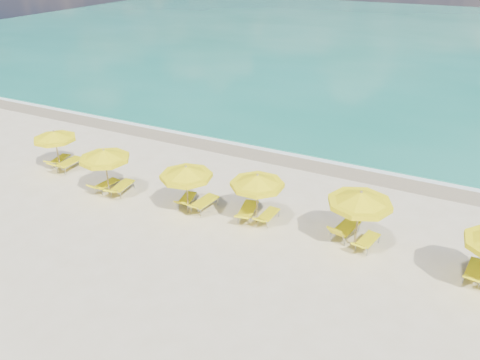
% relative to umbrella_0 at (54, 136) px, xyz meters
% --- Properties ---
extents(ground_plane, '(120.00, 120.00, 0.00)m').
position_rel_umbrella_0_xyz_m(ground_plane, '(10.28, -0.46, -1.89)').
color(ground_plane, beige).
extents(ocean, '(120.00, 80.00, 0.30)m').
position_rel_umbrella_0_xyz_m(ocean, '(10.28, 47.54, -1.89)').
color(ocean, '#15765F').
rests_on(ocean, ground).
extents(wet_sand_band, '(120.00, 2.60, 0.01)m').
position_rel_umbrella_0_xyz_m(wet_sand_band, '(10.28, 6.94, -1.89)').
color(wet_sand_band, tan).
rests_on(wet_sand_band, ground).
extents(foam_line, '(120.00, 1.20, 0.03)m').
position_rel_umbrella_0_xyz_m(foam_line, '(10.28, 7.74, -1.89)').
color(foam_line, white).
rests_on(foam_line, ground).
extents(whitecap_near, '(14.00, 0.36, 0.05)m').
position_rel_umbrella_0_xyz_m(whitecap_near, '(4.28, 16.54, -1.89)').
color(whitecap_near, white).
rests_on(whitecap_near, ground).
extents(whitecap_far, '(18.00, 0.30, 0.05)m').
position_rel_umbrella_0_xyz_m(whitecap_far, '(18.28, 23.54, -1.89)').
color(whitecap_far, white).
rests_on(whitecap_far, ground).
extents(umbrella_0, '(2.91, 2.91, 2.22)m').
position_rel_umbrella_0_xyz_m(umbrella_0, '(0.00, 0.00, 0.00)').
color(umbrella_0, tan).
rests_on(umbrella_0, ground).
extents(umbrella_1, '(2.78, 2.78, 2.39)m').
position_rel_umbrella_0_xyz_m(umbrella_1, '(4.26, -1.03, 0.14)').
color(umbrella_1, tan).
rests_on(umbrella_1, ground).
extents(umbrella_2, '(2.72, 2.72, 2.35)m').
position_rel_umbrella_0_xyz_m(umbrella_2, '(8.60, -0.80, 0.11)').
color(umbrella_2, tan).
rests_on(umbrella_2, ground).
extents(umbrella_3, '(3.02, 3.02, 2.34)m').
position_rel_umbrella_0_xyz_m(umbrella_3, '(11.67, -0.14, 0.10)').
color(umbrella_3, tan).
rests_on(umbrella_3, ground).
extents(umbrella_4, '(2.52, 2.52, 2.54)m').
position_rel_umbrella_0_xyz_m(umbrella_4, '(15.94, -0.06, 0.27)').
color(umbrella_4, tan).
rests_on(umbrella_4, ground).
extents(lounger_0_left, '(0.82, 1.72, 0.64)m').
position_rel_umbrella_0_xyz_m(lounger_0_left, '(-0.44, 0.42, -1.70)').
color(lounger_0_left, '#A5A8AD').
rests_on(lounger_0_left, ground).
extents(lounger_0_right, '(0.69, 1.99, 0.84)m').
position_rel_umbrella_0_xyz_m(lounger_0_right, '(0.48, 0.18, -1.65)').
color(lounger_0_right, '#A5A8AD').
rests_on(lounger_0_right, ground).
extents(lounger_1_left, '(0.72, 1.70, 0.68)m').
position_rel_umbrella_0_xyz_m(lounger_1_left, '(3.85, -0.76, -1.69)').
color(lounger_1_left, '#A5A8AD').
rests_on(lounger_1_left, ground).
extents(lounger_1_right, '(0.78, 1.89, 0.69)m').
position_rel_umbrella_0_xyz_m(lounger_1_right, '(4.72, -0.64, -1.68)').
color(lounger_1_right, '#A5A8AD').
rests_on(lounger_1_right, ground).
extents(lounger_2_left, '(0.85, 1.69, 0.71)m').
position_rel_umbrella_0_xyz_m(lounger_2_left, '(8.17, -0.23, -1.69)').
color(lounger_2_left, '#A5A8AD').
rests_on(lounger_2_left, ground).
extents(lounger_2_right, '(0.88, 1.97, 0.81)m').
position_rel_umbrella_0_xyz_m(lounger_2_right, '(9.08, -0.22, -1.66)').
color(lounger_2_right, '#A5A8AD').
rests_on(lounger_2_right, ground).
extents(lounger_3_left, '(1.00, 2.05, 0.71)m').
position_rel_umbrella_0_xyz_m(lounger_3_left, '(11.15, 0.08, -1.66)').
color(lounger_3_left, '#A5A8AD').
rests_on(lounger_3_left, ground).
extents(lounger_3_right, '(0.63, 1.69, 0.62)m').
position_rel_umbrella_0_xyz_m(lounger_3_right, '(12.10, 0.16, -1.70)').
color(lounger_3_right, '#A5A8AD').
rests_on(lounger_3_right, ground).
extents(lounger_4_left, '(1.02, 2.02, 0.96)m').
position_rel_umbrella_0_xyz_m(lounger_4_left, '(15.41, 0.46, -1.64)').
color(lounger_4_left, '#A5A8AD').
rests_on(lounger_4_left, ground).
extents(lounger_4_right, '(0.88, 1.77, 0.67)m').
position_rel_umbrella_0_xyz_m(lounger_4_right, '(16.40, 0.11, -1.69)').
color(lounger_4_right, '#A5A8AD').
rests_on(lounger_4_right, ground).
extents(lounger_5_left, '(0.82, 1.88, 0.69)m').
position_rel_umbrella_0_xyz_m(lounger_5_left, '(20.31, -0.06, -1.68)').
color(lounger_5_left, '#A5A8AD').
rests_on(lounger_5_left, ground).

